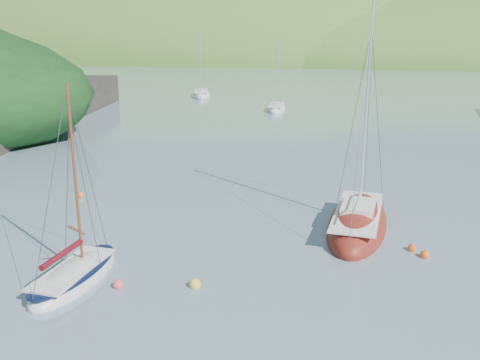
% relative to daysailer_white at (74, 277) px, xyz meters
% --- Properties ---
extents(ground, '(700.00, 700.00, 0.00)m').
position_rel_daysailer_white_xyz_m(ground, '(3.54, 0.01, -0.20)').
color(ground, slate).
rests_on(ground, ground).
extents(shoreline_hills, '(690.00, 135.00, 56.00)m').
position_rel_daysailer_white_xyz_m(shoreline_hills, '(-6.12, 172.43, -0.20)').
color(shoreline_hills, '#44722B').
rests_on(shoreline_hills, ground).
extents(daysailer_white, '(2.25, 5.71, 8.68)m').
position_rel_daysailer_white_xyz_m(daysailer_white, '(0.00, 0.00, 0.00)').
color(daysailer_white, white).
rests_on(daysailer_white, ground).
extents(sloop_red, '(3.50, 8.81, 12.79)m').
position_rel_daysailer_white_xyz_m(sloop_red, '(11.23, 8.89, 0.03)').
color(sloop_red, maroon).
rests_on(sloop_red, ground).
extents(distant_sloop_a, '(2.67, 6.36, 8.85)m').
position_rel_daysailer_white_xyz_m(distant_sloop_a, '(0.09, 47.92, -0.04)').
color(distant_sloop_a, white).
rests_on(distant_sloop_a, ground).
extents(distant_sloop_c, '(4.63, 7.71, 10.38)m').
position_rel_daysailer_white_xyz_m(distant_sloop_c, '(-13.28, 58.86, -0.03)').
color(distant_sloop_c, white).
rests_on(distant_sloop_c, ground).
extents(mooring_buoys, '(20.37, 10.79, 0.48)m').
position_rel_daysailer_white_xyz_m(mooring_buoys, '(6.48, 3.90, -0.08)').
color(mooring_buoys, yellow).
rests_on(mooring_buoys, ground).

